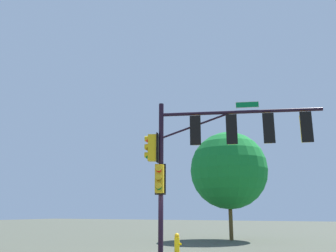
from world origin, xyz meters
name	(u,v)px	position (x,y,z in m)	size (l,w,h in m)	color
signal_pole_assembly	(210,146)	(1.92, 0.56, 4.38)	(6.90, 2.72, 6.23)	black
fire_hydrant	(177,243)	(-0.45, 2.64, 0.41)	(0.33, 0.24, 0.83)	yellow
tree_near	(229,170)	(0.04, 10.34, 4.50)	(5.16, 5.16, 7.08)	#504020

